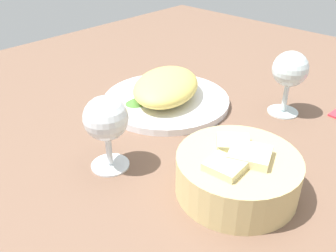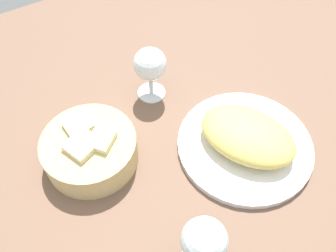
{
  "view_description": "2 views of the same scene",
  "coord_description": "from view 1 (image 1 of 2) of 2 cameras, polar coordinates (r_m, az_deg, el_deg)",
  "views": [
    {
      "loc": [
        52.1,
        37.25,
        36.16
      ],
      "look_at": [
        12.06,
        -0.65,
        3.3
      ],
      "focal_mm": 39.4,
      "sensor_mm": 36.0,
      "label": 1
    },
    {
      "loc": [
        -23.94,
        22.07,
        59.65
      ],
      "look_at": [
        11.67,
        0.35,
        3.42
      ],
      "focal_mm": 38.14,
      "sensor_mm": 36.0,
      "label": 2
    }
  ],
  "objects": [
    {
      "name": "omelette",
      "position": [
        0.77,
        -0.3,
        6.18
      ],
      "size": [
        22.57,
        20.0,
        5.31
      ],
      "primitive_type": "ellipsoid",
      "rotation": [
        0.0,
        0.0,
        0.47
      ],
      "color": "#D9C35E",
      "rests_on": "plate"
    },
    {
      "name": "plate",
      "position": [
        0.79,
        -0.29,
        3.96
      ],
      "size": [
        26.59,
        26.59,
        1.4
      ],
      "primitive_type": "cylinder",
      "color": "white",
      "rests_on": "ground_plane"
    },
    {
      "name": "wine_glass_far",
      "position": [
        0.75,
        18.32,
        7.9
      ],
      "size": [
        6.92,
        6.92,
        12.92
      ],
      "color": "silver",
      "rests_on": "ground_plane"
    },
    {
      "name": "bread_basket",
      "position": [
        0.54,
        10.65,
        -7.17
      ],
      "size": [
        17.76,
        17.76,
        7.33
      ],
      "color": "tan",
      "rests_on": "ground_plane"
    },
    {
      "name": "wine_glass_near",
      "position": [
        0.56,
        -9.55,
        0.66
      ],
      "size": [
        6.97,
        6.97,
        12.35
      ],
      "color": "silver",
      "rests_on": "ground_plane"
    },
    {
      "name": "ground_plane",
      "position": [
        0.74,
        6.79,
        0.43
      ],
      "size": [
        140.0,
        140.0,
        2.0
      ],
      "primitive_type": "cube",
      "color": "brown"
    },
    {
      "name": "lettuce_garnish",
      "position": [
        0.76,
        -5.18,
        3.89
      ],
      "size": [
        3.9,
        3.9,
        1.35
      ],
      "primitive_type": "cone",
      "color": "#467C31",
      "rests_on": "plate"
    }
  ]
}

